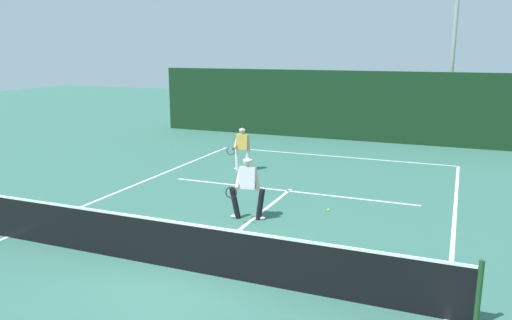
{
  "coord_description": "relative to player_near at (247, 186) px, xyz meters",
  "views": [
    {
      "loc": [
        4.74,
        -7.98,
        4.28
      ],
      "look_at": [
        -0.89,
        5.71,
        1.0
      ],
      "focal_mm": 35.11,
      "sensor_mm": 36.0,
      "label": 1
    }
  ],
  "objects": [
    {
      "name": "player_far",
      "position": [
        -2.28,
        4.8,
        -0.04
      ],
      "size": [
        0.66,
        0.9,
        1.55
      ],
      "rotation": [
        0.0,
        0.0,
        3.32
      ],
      "color": "silver",
      "rests_on": "ground_plane"
    },
    {
      "name": "back_fence_windscreen",
      "position": [
        0.14,
        12.4,
        0.76
      ],
      "size": [
        20.23,
        0.12,
        3.31
      ],
      "primitive_type": "cube",
      "color": "#14321A",
      "rests_on": "ground_plane"
    },
    {
      "name": "tennis_ball",
      "position": [
        1.13,
        -0.97,
        -0.86
      ],
      "size": [
        0.07,
        0.07,
        0.07
      ],
      "primitive_type": "sphere",
      "color": "#D1E033",
      "rests_on": "ground_plane"
    },
    {
      "name": "player_near",
      "position": [
        0.0,
        0.0,
        0.0
      ],
      "size": [
        0.95,
        0.9,
        1.62
      ],
      "rotation": [
        0.0,
        0.0,
        3.34
      ],
      "color": "black",
      "rests_on": "ground_plane"
    },
    {
      "name": "court_line_sideline_left",
      "position": [
        -4.67,
        -3.3,
        -0.89
      ],
      "size": [
        0.1,
        23.5,
        0.01
      ],
      "primitive_type": "cube",
      "color": "white",
      "rests_on": "ground_plane"
    },
    {
      "name": "court_line_centre",
      "position": [
        0.14,
        -0.1,
        -0.89
      ],
      "size": [
        0.1,
        6.4,
        0.01
      ],
      "primitive_type": "cube",
      "color": "white",
      "rests_on": "ground_plane"
    },
    {
      "name": "tennis_ball_extra",
      "position": [
        1.78,
        1.42,
        -0.86
      ],
      "size": [
        0.07,
        0.07,
        0.07
      ],
      "primitive_type": "sphere",
      "color": "#D1E033",
      "rests_on": "ground_plane"
    },
    {
      "name": "tennis_net",
      "position": [
        0.14,
        -3.3,
        -0.37
      ],
      "size": [
        10.55,
        0.09,
        1.1
      ],
      "color": "#1E4723",
      "rests_on": "ground_plane"
    },
    {
      "name": "court_line_sideline_right",
      "position": [
        4.96,
        -3.3,
        -0.89
      ],
      "size": [
        0.1,
        23.5,
        0.01
      ],
      "primitive_type": "cube",
      "color": "white",
      "rests_on": "ground_plane"
    },
    {
      "name": "court_line_service",
      "position": [
        0.14,
        2.87,
        -0.89
      ],
      "size": [
        7.85,
        0.1,
        0.01
      ],
      "primitive_type": "cube",
      "color": "white",
      "rests_on": "ground_plane"
    },
    {
      "name": "court_line_baseline_far",
      "position": [
        0.14,
        8.45,
        -0.89
      ],
      "size": [
        9.63,
        0.1,
        0.01
      ],
      "primitive_type": "cube",
      "color": "white",
      "rests_on": "ground_plane"
    },
    {
      "name": "ground_plane",
      "position": [
        0.14,
        -3.3,
        -0.89
      ],
      "size": [
        80.0,
        80.0,
        0.0
      ],
      "primitive_type": "plane",
      "color": "#35685A"
    },
    {
      "name": "light_pole",
      "position": [
        4.33,
        13.64,
        3.82
      ],
      "size": [
        0.55,
        0.44,
        7.72
      ],
      "color": "#9EA39E",
      "rests_on": "ground_plane"
    }
  ]
}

